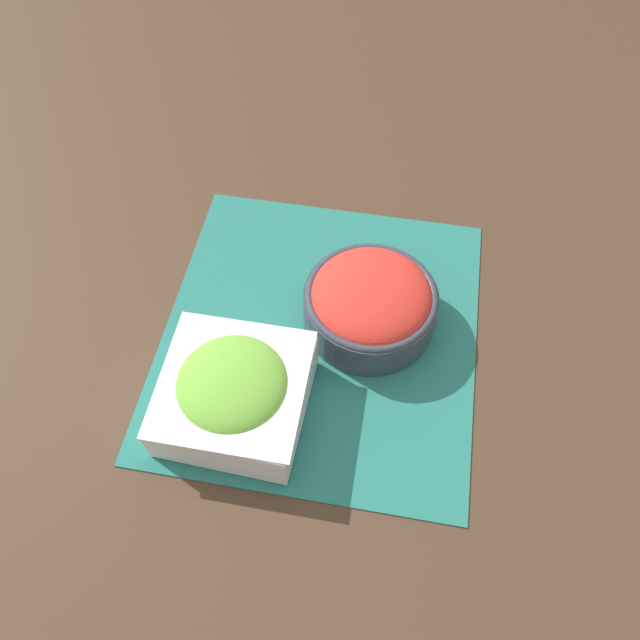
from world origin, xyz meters
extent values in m
plane|color=#422D1E|center=(0.00, 0.00, 0.00)|extent=(3.00, 3.00, 0.00)
cube|color=#236B60|center=(0.00, 0.00, 0.00)|extent=(0.46, 0.42, 0.00)
cylinder|color=#333842|center=(0.03, -0.06, 0.03)|extent=(0.18, 0.18, 0.06)
torus|color=#333842|center=(0.03, -0.06, 0.06)|extent=(0.18, 0.18, 0.01)
ellipsoid|color=red|center=(0.03, -0.06, 0.06)|extent=(0.16, 0.16, 0.05)
cube|color=white|center=(-0.13, 0.08, 0.04)|extent=(0.18, 0.18, 0.06)
cube|color=white|center=(-0.13, 0.08, 0.07)|extent=(0.17, 0.17, 0.00)
ellipsoid|color=#6BAD38|center=(-0.13, 0.08, 0.07)|extent=(0.13, 0.13, 0.04)
camera|label=1|loc=(-0.45, -0.08, 0.73)|focal=35.00mm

